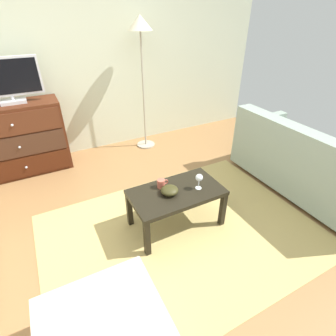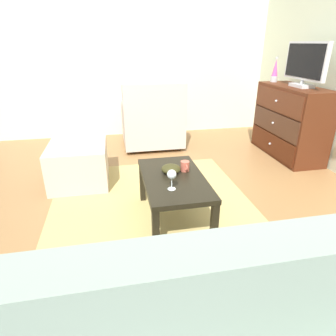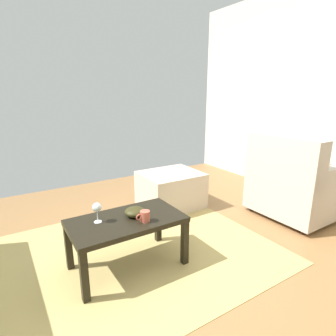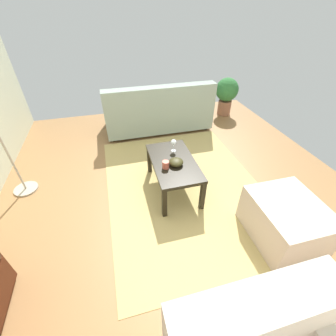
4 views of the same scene
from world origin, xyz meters
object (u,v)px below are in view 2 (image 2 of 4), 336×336
Objects in this scene: wine_glass at (172,175)px; coffee_table at (174,183)px; tv at (305,63)px; lava_lamp at (275,71)px; dresser at (290,122)px; armchair at (153,121)px; bowl_decorative at (171,169)px; mug at (185,166)px; ottoman at (79,163)px.

coffee_table is at bearing 163.82° from wine_glass.
tv is 2.48m from wine_glass.
lava_lamp is at bearing 136.18° from wine_glass.
tv reaches higher than lava_lamp.
dresser is 1.19× the size of armchair.
armchair is at bearing 176.19° from bowl_decorative.
tv is (0.07, 0.02, 0.74)m from dresser.
armchair is (-1.89, 0.00, -0.09)m from mug.
armchair is at bearing 136.69° from ottoman.
tv is 2.31m from bowl_decorative.
wine_glass reaches higher than bowl_decorative.
wine_glass is 0.17× the size of armchair.
coffee_table is 7.72× the size of mug.
tv is 2.90m from ottoman.
lava_lamp is at bearing 106.36° from ottoman.
wine_glass is 0.22× the size of ottoman.
lava_lamp is at bearing -174.62° from dresser.
lava_lamp reaches higher than armchair.
tv reaches higher than mug.
wine_glass is at bearing -10.77° from bowl_decorative.
tv reaches higher than ottoman.
armchair is at bearing 176.52° from coffee_table.
dresser is 2.73m from ottoman.
wine_glass reaches higher than coffee_table.
mug is at bearing 48.33° from ottoman.
dresser reaches higher than ottoman.
armchair is 1.35× the size of ottoman.
bowl_decorative is at bearing -80.39° from mug.
coffee_table is 5.61× the size of wine_glass.
coffee_table is at bearing -55.38° from dresser.
coffee_table is 1.99m from armchair.
mug reaches higher than bowl_decorative.
dresser is 7.13× the size of wine_glass.
lava_lamp is 0.35× the size of armchair.
mug is 0.12× the size of armchair.
wine_glass is 2.21m from armchair.
lava_lamp is at bearing -172.83° from tv.
tv reaches higher than coffee_table.
armchair is (-2.19, 0.18, -0.16)m from wine_glass.
tv is at bearing 7.17° from lava_lamp.
tv is 0.55m from lava_lamp.
ottoman is at bearing -138.58° from coffee_table.
bowl_decorative is at bearing -59.10° from tv.
tv is 2.20m from mug.
bowl_decorative is at bearing -47.52° from lava_lamp.
tv is at bearing 122.19° from mug.
dresser is 2.25m from coffee_table.
tv is 0.84× the size of coffee_table.
lava_lamp is (-0.53, -0.07, -0.13)m from tv.
coffee_table is at bearing 41.42° from ottoman.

